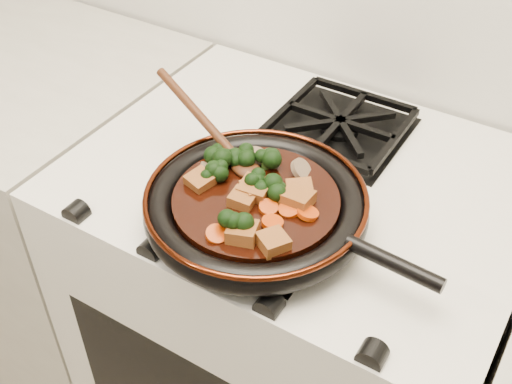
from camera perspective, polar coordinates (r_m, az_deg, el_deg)
The scene contains 29 objects.
stove at distance 1.41m, azimuth 3.30°, elevation -12.57°, with size 0.76×0.60×0.90m, color silver.
burner_grate_front at distance 0.99m, azimuth 0.34°, elevation -2.00°, with size 0.23×0.23×0.03m, color black, non-canonical shape.
burner_grate_back at distance 1.18m, azimuth 7.47°, elevation 5.90°, with size 0.23×0.23×0.03m, color black, non-canonical shape.
skillet at distance 0.96m, azimuth 0.11°, elevation -1.23°, with size 0.46×0.34×0.05m.
braising_sauce at distance 0.95m, azimuth -0.00°, elevation -0.96°, with size 0.25×0.25×0.02m, color black.
tofu_cube_0 at distance 0.93m, azimuth -1.19°, elevation -0.66°, with size 0.04×0.04×0.02m, color brown.
tofu_cube_1 at distance 0.93m, azimuth 3.68°, elevation -0.65°, with size 0.04×0.04×0.02m, color brown.
tofu_cube_2 at distance 0.87m, azimuth 1.53°, elevation -4.47°, with size 0.04×0.04×0.02m, color brown.
tofu_cube_3 at distance 0.88m, azimuth -1.20°, elevation -3.64°, with size 0.04×0.04×0.02m, color brown.
tofu_cube_4 at distance 0.95m, azimuth -0.09°, elevation 0.21°, with size 0.04×0.04×0.02m, color brown.
tofu_cube_5 at distance 0.95m, azimuth 3.90°, elevation 0.14°, with size 0.04×0.04×0.02m, color brown.
tofu_cube_6 at distance 0.97m, azimuth -4.99°, elevation 0.99°, with size 0.04×0.04×0.02m, color brown.
tofu_cube_7 at distance 0.95m, azimuth -0.11°, elevation 0.19°, with size 0.04×0.04×0.02m, color brown.
broccoli_floret_0 at distance 1.01m, azimuth -2.93°, elevation 3.13°, with size 0.06×0.06×0.05m, color black, non-canonical shape.
broccoli_floret_1 at distance 0.94m, azimuth 1.75°, elevation -0.01°, with size 0.06×0.06×0.05m, color black, non-canonical shape.
broccoli_floret_2 at distance 0.88m, azimuth -2.02°, elevation -3.23°, with size 0.06×0.06×0.06m, color black, non-canonical shape.
broccoli_floret_3 at distance 0.95m, azimuth 0.45°, elevation 0.62°, with size 0.06×0.06×0.05m, color black, non-canonical shape.
broccoli_floret_4 at distance 1.00m, azimuth -1.15°, elevation 3.09°, with size 0.06×0.06×0.06m, color black, non-canonical shape.
broccoli_floret_5 at distance 0.99m, azimuth 0.82°, elevation 2.73°, with size 0.06×0.06×0.06m, color black, non-canonical shape.
broccoli_floret_6 at distance 0.97m, azimuth -3.59°, elevation 1.60°, with size 0.06×0.06×0.05m, color black, non-canonical shape.
carrot_coin_0 at distance 0.92m, azimuth 4.62°, elevation -1.88°, with size 0.03×0.03×0.01m, color #B93505.
carrot_coin_1 at distance 0.92m, azimuth 1.11°, elevation -1.39°, with size 0.03×0.03×0.01m, color #B93505.
carrot_coin_2 at distance 0.88m, azimuth -3.52°, elevation -3.78°, with size 0.03×0.03×0.01m, color #B93505.
carrot_coin_3 at distance 0.90m, azimuth 1.47°, elevation -2.73°, with size 0.03×0.03×0.01m, color #B93505.
carrot_coin_4 at distance 0.92m, azimuth 3.01°, elevation -1.54°, with size 0.03×0.03×0.01m, color #B93505.
mushroom_slice_0 at distance 0.99m, azimuth -4.01°, elevation 2.04°, with size 0.04×0.04×0.01m, color #7B6147.
mushroom_slice_1 at distance 0.99m, azimuth 4.05°, elevation 2.01°, with size 0.04×0.04×0.01m, color #7B6147.
mushroom_slice_2 at distance 1.01m, azimuth 0.08°, elevation 3.18°, with size 0.04×0.04×0.01m, color #7B6147.
wooden_spoon at distance 1.02m, azimuth -3.19°, elevation 4.70°, with size 0.15×0.07×0.23m.
Camera 1 is at (0.37, 0.93, 1.58)m, focal length 45.00 mm.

